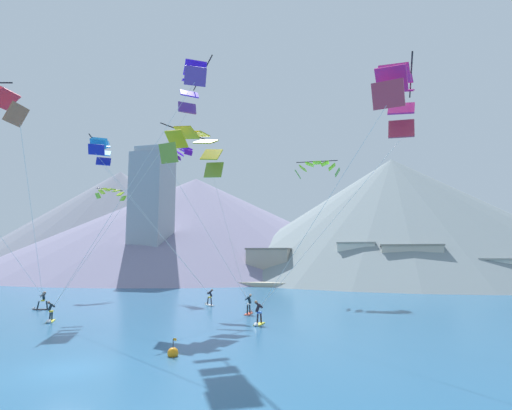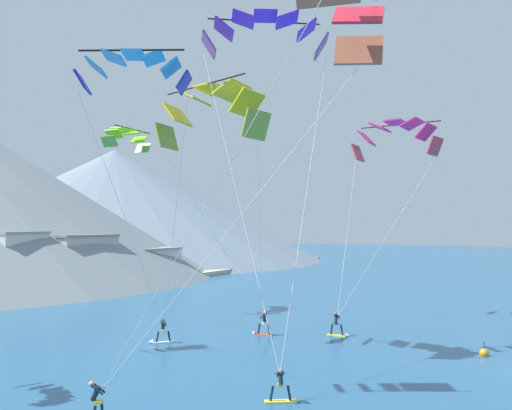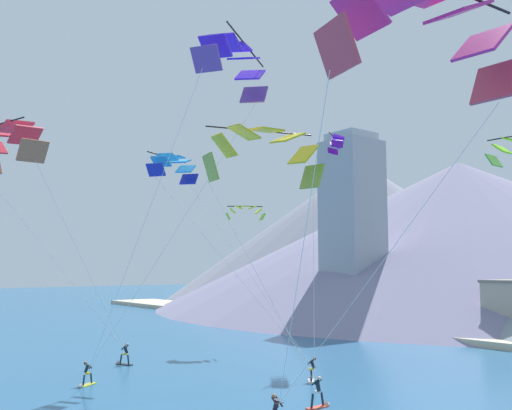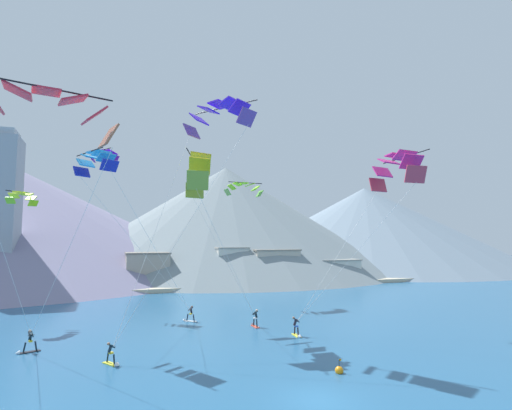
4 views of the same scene
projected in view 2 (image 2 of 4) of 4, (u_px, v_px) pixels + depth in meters
kitesurfer_near_lead at (339, 328)px, 41.17m from camera, size 0.66×1.76×1.82m
kitesurfer_mid_center at (286, 392)px, 25.76m from camera, size 1.26×1.69×1.63m
kitesurfer_far_left at (262, 327)px, 41.64m from camera, size 0.60×1.75×1.82m
kitesurfer_far_right at (160, 336)px, 38.76m from camera, size 1.54×1.48×1.71m
parafoil_kite_near_lead at (395, 135)px, 50.01m from camera, size 11.57×8.11×15.87m
parafoil_kite_mid_center at (265, 31)px, 36.96m from camera, size 11.95×9.19×20.57m
parafoil_kite_far_left at (211, 108)px, 37.40m from camera, size 7.53×8.69×15.83m
parafoil_kite_far_right at (134, 70)px, 28.21m from camera, size 11.73×8.09×15.26m
parafoil_kite_distant_low_drift at (127, 136)px, 53.62m from camera, size 5.77×1.78×1.96m
race_marker_buoy at (484, 353)px, 34.94m from camera, size 0.56×0.56×1.02m
shore_building_harbour_front at (9, 263)px, 66.52m from camera, size 6.38×6.52×7.30m
shore_building_quay_east at (76, 261)px, 73.18m from camera, size 9.54×6.26×6.83m
shore_building_quay_west at (146, 263)px, 85.11m from camera, size 9.41×6.91×4.66m
mountain_peak_central_summit at (114, 205)px, 132.94m from camera, size 96.66×96.66×25.73m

